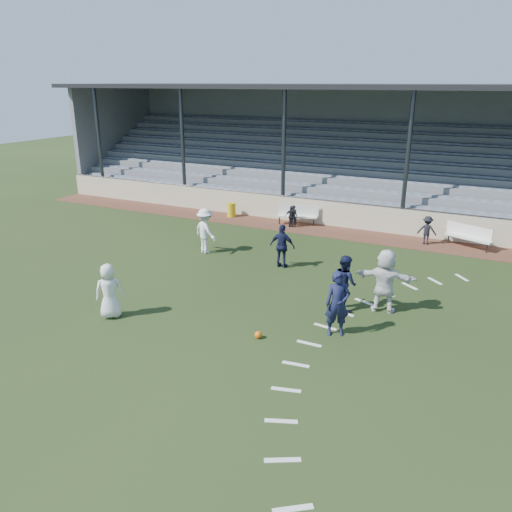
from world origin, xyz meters
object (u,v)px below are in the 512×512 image
(bench_right, at_px, (468,234))
(player_navy_lead, at_px, (337,304))
(football, at_px, (258,335))
(trash_bin, at_px, (231,210))
(bench_left, at_px, (298,213))
(player_white_lead, at_px, (109,291))

(bench_right, xyz_separation_m, player_navy_lead, (-2.64, -10.01, 0.35))
(football, bearing_deg, trash_bin, 122.23)
(bench_left, height_order, player_white_lead, player_white_lead)
(football, height_order, player_navy_lead, player_navy_lead)
(trash_bin, height_order, football, trash_bin)
(player_white_lead, bearing_deg, bench_left, -134.08)
(bench_right, xyz_separation_m, player_white_lead, (-9.07, -11.95, 0.26))
(player_navy_lead, bearing_deg, player_white_lead, 170.20)
(bench_left, relative_size, bench_right, 1.01)
(player_navy_lead, bearing_deg, trash_bin, 105.08)
(bench_left, distance_m, player_white_lead, 12.11)
(trash_bin, bearing_deg, bench_right, 0.01)
(player_white_lead, bearing_deg, trash_bin, -116.61)
(bench_right, bearing_deg, player_white_lead, -105.58)
(trash_bin, height_order, player_white_lead, player_white_lead)
(trash_bin, distance_m, player_white_lead, 12.21)
(football, relative_size, player_white_lead, 0.12)
(bench_right, bearing_deg, bench_left, -159.08)
(bench_right, height_order, player_navy_lead, player_navy_lead)
(bench_right, height_order, trash_bin, bench_right)
(player_white_lead, bearing_deg, player_navy_lead, 158.48)
(trash_bin, bearing_deg, football, -57.77)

